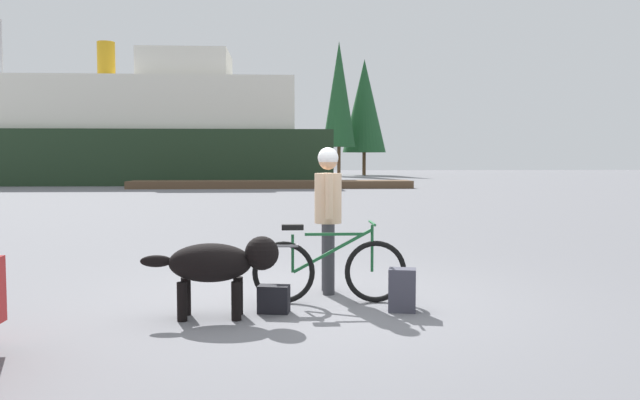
# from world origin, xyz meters

# --- Properties ---
(ground_plane) EXTENTS (160.00, 160.00, 0.00)m
(ground_plane) POSITION_xyz_m (0.00, 0.00, 0.00)
(ground_plane) COLOR slate
(bicycle) EXTENTS (1.71, 0.44, 0.90)m
(bicycle) POSITION_xyz_m (0.16, -0.19, 0.38)
(bicycle) COLOR black
(bicycle) RESTS_ON ground_plane
(person_cyclist) EXTENTS (0.32, 0.53, 1.73)m
(person_cyclist) POSITION_xyz_m (0.20, 0.35, 1.04)
(person_cyclist) COLOR #333338
(person_cyclist) RESTS_ON ground_plane
(dog) EXTENTS (1.38, 0.46, 0.82)m
(dog) POSITION_xyz_m (-0.97, -0.78, 0.55)
(dog) COLOR black
(dog) RESTS_ON ground_plane
(backpack) EXTENTS (0.32, 0.26, 0.45)m
(backpack) POSITION_xyz_m (0.91, -0.63, 0.23)
(backpack) COLOR #3F3F4C
(backpack) RESTS_ON ground_plane
(handbag_pannier) EXTENTS (0.35, 0.24, 0.29)m
(handbag_pannier) POSITION_xyz_m (-0.43, -0.61, 0.14)
(handbag_pannier) COLOR black
(handbag_pannier) RESTS_ON ground_plane
(dock_pier) EXTENTS (15.15, 2.13, 0.40)m
(dock_pier) POSITION_xyz_m (-1.01, 27.49, 0.20)
(dock_pier) COLOR brown
(dock_pier) RESTS_ON ground_plane
(ferry_boat) EXTENTS (22.68, 8.07, 8.91)m
(ferry_boat) POSITION_xyz_m (-8.67, 34.25, 3.15)
(ferry_boat) COLOR #1E331E
(ferry_boat) RESTS_ON ground_plane
(sailboat_moored) EXTENTS (8.73, 2.44, 9.87)m
(sailboat_moored) POSITION_xyz_m (-17.18, 32.52, 0.50)
(sailboat_moored) COLOR silver
(sailboat_moored) RESTS_ON ground_plane
(pine_tree_far_left) EXTENTS (4.13, 4.13, 9.42)m
(pine_tree_far_left) POSITION_xyz_m (-19.47, 53.11, 6.16)
(pine_tree_far_left) COLOR #4C331E
(pine_tree_far_left) RESTS_ON ground_plane
(pine_tree_center) EXTENTS (3.00, 3.00, 12.14)m
(pine_tree_center) POSITION_xyz_m (4.66, 50.88, 7.38)
(pine_tree_center) COLOR #4C331E
(pine_tree_center) RESTS_ON ground_plane
(pine_tree_far_right) EXTENTS (4.12, 4.12, 10.99)m
(pine_tree_far_right) POSITION_xyz_m (7.31, 53.66, 6.58)
(pine_tree_far_right) COLOR #4C331E
(pine_tree_far_right) RESTS_ON ground_plane
(pine_tree_mid_back) EXTENTS (3.58, 3.58, 9.59)m
(pine_tree_mid_back) POSITION_xyz_m (-3.50, 55.64, 6.37)
(pine_tree_mid_back) COLOR #4C331E
(pine_tree_mid_back) RESTS_ON ground_plane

